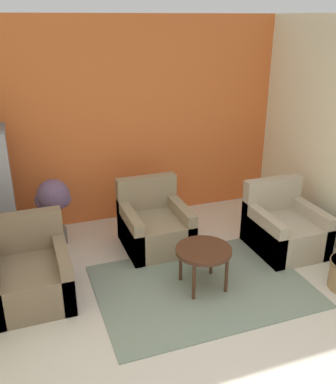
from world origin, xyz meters
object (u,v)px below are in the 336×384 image
Objects in this scene: armchair_right at (284,229)px; armchair_middle at (155,227)px; armchair_left at (31,275)px; potted_plant at (54,201)px; coffee_table at (204,253)px.

armchair_middle is (-1.44, 0.59, 0.00)m from armchair_right.
potted_plant reaches higher than armchair_left.
coffee_table is 0.70× the size of armchair_middle.
armchair_middle is at bearing 157.66° from armchair_right.
coffee_table is at bearing -13.74° from armchair_left.
coffee_table is 0.70× the size of armchair_right.
armchair_left is 1.00× the size of armchair_right.
potted_plant reaches higher than armchair_middle.
armchair_middle is 1.25m from potted_plant.
armchair_left is at bearing -158.46° from armchair_middle.
armchair_middle reaches higher than coffee_table.
coffee_table is 1.32m from armchair_right.
armchair_left reaches higher than coffee_table.
armchair_left is at bearing 179.86° from armchair_right.
armchair_middle is at bearing -22.22° from potted_plant.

